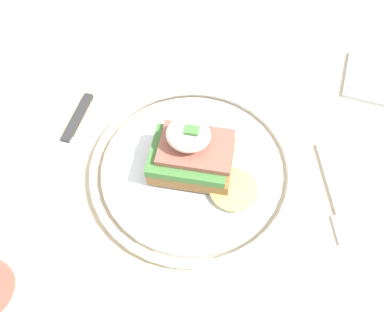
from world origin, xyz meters
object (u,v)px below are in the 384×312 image
at_px(fork, 334,197).
at_px(knife, 66,140).
at_px(sandwich, 192,153).
at_px(plate, 192,167).
at_px(napkin, 383,82).

bearing_deg(fork, knife, -3.80).
bearing_deg(sandwich, plate, 35.87).
bearing_deg(knife, fork, 176.20).
bearing_deg(sandwich, fork, 177.29).
xyz_separation_m(plate, sandwich, (-0.00, -0.00, 0.03)).
bearing_deg(napkin, sandwich, 37.80).
height_order(plate, napkin, plate).
height_order(sandwich, napkin, sandwich).
relative_size(plate, sandwich, 1.93).
xyz_separation_m(sandwich, fork, (-0.18, 0.01, -0.04)).
relative_size(knife, napkin, 1.81).
height_order(plate, sandwich, sandwich).
relative_size(fork, napkin, 1.26).
height_order(plate, knife, plate).
relative_size(sandwich, napkin, 1.23).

